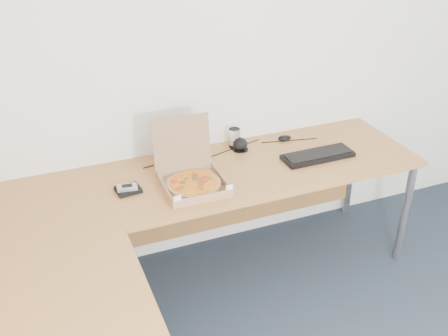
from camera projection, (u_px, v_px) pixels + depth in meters
name	position (u px, v px, depth m)	size (l,w,h in m)	color
desk	(176.00, 232.00, 2.57)	(2.50, 2.20, 0.73)	#B4753B
pizza_box	(192.00, 180.00, 2.87)	(0.33, 0.38, 0.33)	#A87B55
drinking_glass	(234.00, 138.00, 3.28)	(0.07, 0.07, 0.12)	white
keyboard	(318.00, 156.00, 3.17)	(0.43, 0.15, 0.03)	black
mouse	(285.00, 138.00, 3.38)	(0.09, 0.06, 0.03)	black
wallet	(128.00, 190.00, 2.84)	(0.13, 0.11, 0.02)	black
phone	(127.00, 187.00, 2.82)	(0.11, 0.06, 0.02)	#B2B5BA
dome_speaker	(240.00, 143.00, 3.25)	(0.10, 0.10, 0.08)	black
cable_bundle	(228.00, 150.00, 3.26)	(0.55, 0.04, 0.01)	black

